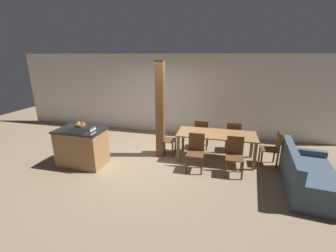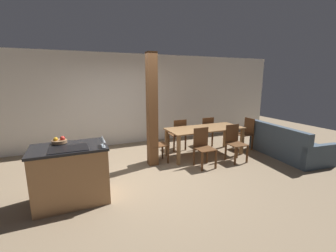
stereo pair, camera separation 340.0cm
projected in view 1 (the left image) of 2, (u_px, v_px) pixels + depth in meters
The scene contains 16 objects.
ground_plane at pixel (144, 161), 5.88m from camera, with size 16.00×16.00×0.00m, color #847056.
wall_back at pixel (167, 94), 7.77m from camera, with size 11.20×0.08×2.70m.
kitchen_island at pixel (82, 147), 5.58m from camera, with size 1.14×0.75×0.95m.
fruit_bowl at pixel (81, 124), 5.67m from camera, with size 0.23×0.23×0.11m.
wine_glass_near at pixel (91, 130), 5.01m from camera, with size 0.06×0.06×0.15m.
wine_glass_middle at pixel (93, 129), 5.09m from camera, with size 0.06×0.06×0.15m.
wine_glass_far at pixel (95, 128), 5.16m from camera, with size 0.06×0.06×0.15m.
dining_table at pixel (216, 137), 5.79m from camera, with size 1.99×0.84×0.73m.
dining_chair_near_left at pixel (196, 151), 5.35m from camera, with size 0.40×0.40×0.88m.
dining_chair_near_right at pixel (235, 155), 5.14m from camera, with size 0.40×0.40×0.88m.
dining_chair_far_left at pixel (201, 134), 6.55m from camera, with size 0.40×0.40×0.88m.
dining_chair_far_right at pixel (233, 136), 6.34m from camera, with size 0.40×0.40×0.88m.
dining_chair_head_end at pixel (165, 139), 6.16m from camera, with size 0.40×0.40×0.88m.
dining_chair_foot_end at pixel (272, 148), 5.53m from camera, with size 0.40×0.40×0.88m.
couch at pixel (308, 177), 4.60m from camera, with size 1.13×1.96×0.83m.
timber_post at pixel (160, 111), 5.86m from camera, with size 0.21×0.21×2.54m.
Camera 1 is at (1.90, -5.02, 2.66)m, focal length 24.00 mm.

